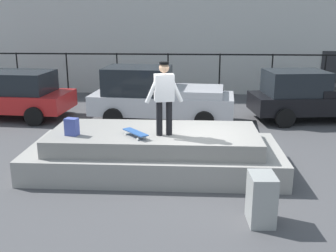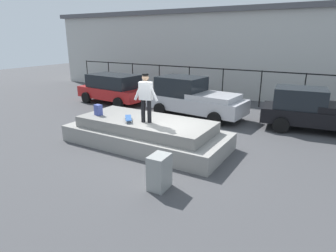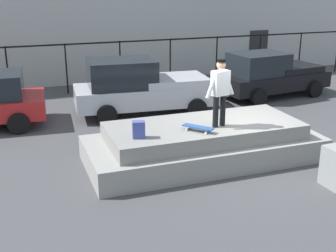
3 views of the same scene
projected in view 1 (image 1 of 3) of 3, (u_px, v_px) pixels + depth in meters
ground_plane at (195, 175)px, 9.21m from camera, size 60.00×60.00×0.00m
concrete_ledge at (155, 152)px, 9.40m from camera, size 5.88×2.49×0.96m
skateboarder at (164, 94)px, 8.70m from camera, size 0.85×0.33×1.64m
skateboard at (135, 132)px, 8.79m from camera, size 0.65×0.72×0.12m
backpack at (72, 127)px, 8.89m from camera, size 0.32×0.26×0.39m
car_red_hatchback_near at (11, 93)px, 14.11m from camera, size 4.31×2.42×1.66m
car_silver_pickup_mid at (157, 95)px, 13.53m from camera, size 4.94×2.35×1.87m
car_black_pickup_far at (312, 96)px, 13.73m from camera, size 4.58×2.37×1.74m
utility_box at (261, 199)px, 6.97m from camera, size 0.47×0.62×0.91m
fence_row at (194, 68)px, 16.82m from camera, size 24.06×0.06×2.00m
warehouse_building at (193, 30)px, 21.88m from camera, size 31.88×8.78×5.45m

